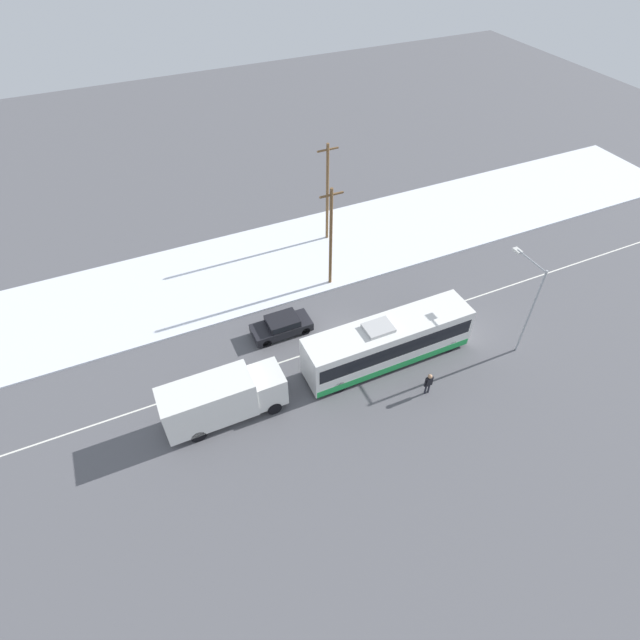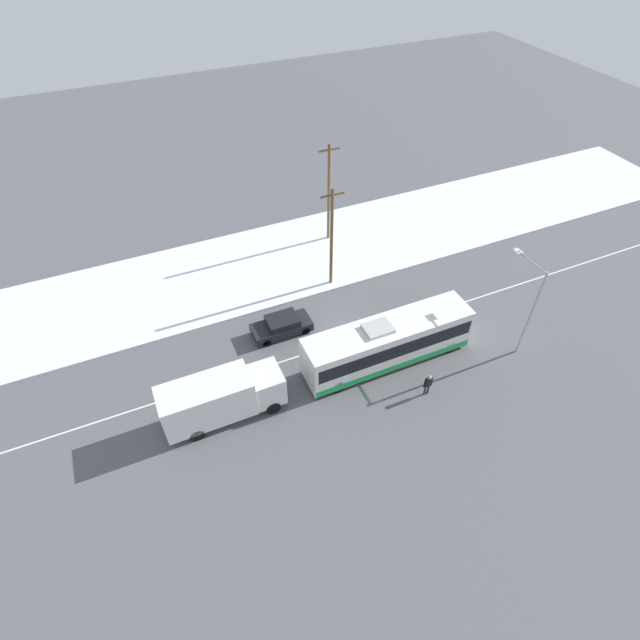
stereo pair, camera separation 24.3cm
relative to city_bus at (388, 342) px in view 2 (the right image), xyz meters
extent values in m
plane|color=#56565B|center=(-1.70, 2.67, -1.69)|extent=(120.00, 120.00, 0.00)
cube|color=silver|center=(-1.70, 13.23, -1.63)|extent=(80.00, 10.45, 0.12)
cube|color=silver|center=(-1.70, 2.67, -1.69)|extent=(60.00, 0.12, 0.00)
cube|color=white|center=(0.00, 0.00, 0.06)|extent=(11.45, 2.55, 2.95)
cube|color=black|center=(0.00, 0.00, 0.41)|extent=(10.99, 2.57, 1.12)
cube|color=green|center=(0.00, 0.00, -1.15)|extent=(11.33, 2.57, 0.53)
cube|color=#B2B2B2|center=(-0.86, 0.00, 1.65)|extent=(1.80, 1.40, 0.24)
cylinder|color=black|center=(4.33, -1.14, -1.19)|extent=(1.00, 0.28, 1.00)
cylinder|color=black|center=(4.33, 1.13, -1.19)|extent=(1.00, 0.28, 1.00)
cylinder|color=black|center=(-4.12, -1.14, -1.19)|extent=(1.00, 0.28, 1.00)
cylinder|color=black|center=(-4.12, 1.13, -1.19)|extent=(1.00, 0.28, 1.00)
cube|color=silver|center=(-12.02, 0.04, 0.15)|extent=(5.37, 2.30, 2.68)
cube|color=silver|center=(-8.39, 0.04, -0.15)|extent=(1.90, 2.18, 2.09)
cube|color=black|center=(-7.46, 0.04, 0.27)|extent=(0.06, 1.96, 0.92)
cylinder|color=black|center=(-8.39, -0.98, -1.24)|extent=(0.90, 0.26, 0.90)
cylinder|color=black|center=(-8.39, 1.06, -1.24)|extent=(0.90, 0.26, 0.90)
cylinder|color=black|center=(-13.09, -0.98, -1.24)|extent=(0.90, 0.26, 0.90)
cylinder|color=black|center=(-13.09, 1.06, -1.24)|extent=(0.90, 0.26, 0.90)
cube|color=black|center=(-5.49, 5.25, -1.14)|extent=(4.22, 1.80, 0.65)
cube|color=black|center=(-5.38, 5.25, -0.56)|extent=(2.19, 1.66, 0.51)
cube|color=black|center=(-5.38, 5.25, -0.55)|extent=(2.02, 1.69, 0.41)
cylinder|color=black|center=(-6.90, 4.46, -1.37)|extent=(0.64, 0.22, 0.64)
cylinder|color=black|center=(-6.90, 6.04, -1.37)|extent=(0.64, 0.22, 0.64)
cylinder|color=black|center=(-3.98, 4.46, -1.37)|extent=(0.64, 0.22, 0.64)
cylinder|color=black|center=(-3.98, 6.04, -1.37)|extent=(0.64, 0.22, 0.64)
cylinder|color=#23232D|center=(0.82, -3.55, -1.29)|extent=(0.12, 0.12, 0.81)
cylinder|color=#23232D|center=(1.06, -3.55, -1.29)|extent=(0.12, 0.12, 0.81)
cube|color=black|center=(0.94, -3.55, -0.55)|extent=(0.42, 0.23, 0.67)
sphere|color=tan|center=(0.94, -3.55, -0.08)|extent=(0.28, 0.28, 0.28)
cylinder|color=black|center=(0.68, -3.55, -0.59)|extent=(0.11, 0.11, 0.63)
cylinder|color=black|center=(1.20, -3.55, -0.59)|extent=(0.11, 0.11, 0.63)
cylinder|color=#9EA3A8|center=(8.60, -2.97, 1.78)|extent=(0.14, 0.14, 6.93)
cylinder|color=#9EA3A8|center=(8.60, -1.70, 5.09)|extent=(0.10, 2.53, 0.10)
cube|color=silver|center=(8.60, -0.44, 5.02)|extent=(0.36, 0.60, 0.16)
cylinder|color=brown|center=(0.02, 8.86, 2.48)|extent=(0.24, 0.24, 8.34)
cube|color=brown|center=(0.02, 8.86, 6.15)|extent=(1.80, 0.12, 0.12)
cylinder|color=brown|center=(2.40, 14.55, 2.66)|extent=(0.24, 0.24, 8.69)
cube|color=brown|center=(2.40, 14.55, 6.50)|extent=(1.80, 0.12, 0.12)
camera|label=1|loc=(-13.34, -18.61, 23.66)|focal=28.00mm
camera|label=2|loc=(-13.12, -18.71, 23.66)|focal=28.00mm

